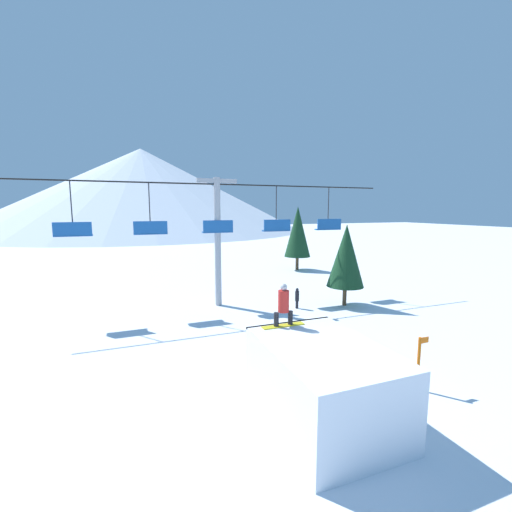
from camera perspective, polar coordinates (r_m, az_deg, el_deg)
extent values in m
plane|color=white|center=(10.36, 12.78, -26.78)|extent=(220.00, 220.00, 0.00)
cone|color=silver|center=(99.28, -18.46, 10.39)|extent=(85.61, 85.61, 21.78)
cube|color=white|center=(10.24, 11.07, -20.09)|extent=(2.97, 4.31, 2.17)
cube|color=silver|center=(11.50, 5.55, -11.04)|extent=(2.97, 0.10, 0.06)
cube|color=yellow|center=(11.11, 4.57, -11.48)|extent=(1.41, 0.26, 0.03)
cylinder|color=black|center=(10.93, 3.39, -10.50)|extent=(0.16, 0.16, 0.44)
cylinder|color=black|center=(11.14, 5.75, -10.18)|extent=(0.16, 0.16, 0.44)
cylinder|color=red|center=(10.87, 4.61, -7.52)|extent=(0.35, 0.35, 0.69)
sphere|color=#B2B2B7|center=(10.76, 4.64, -5.19)|extent=(0.22, 0.22, 0.22)
cylinder|color=#9E9EA3|center=(20.59, -6.40, 2.20)|extent=(0.39, 0.39, 7.68)
cube|color=#9E9EA3|center=(20.56, -6.56, 12.35)|extent=(2.40, 0.24, 0.24)
cylinder|color=black|center=(20.54, -6.55, 11.80)|extent=(22.50, 0.08, 0.08)
cylinder|color=#28282D|center=(19.99, -28.39, 7.01)|extent=(0.06, 0.06, 2.79)
cube|color=#195199|center=(20.04, -28.13, 3.02)|extent=(1.80, 0.44, 0.08)
cube|color=#195199|center=(19.84, -28.26, 3.99)|extent=(1.80, 0.08, 0.70)
cylinder|color=#28282D|center=(19.88, -17.32, 7.60)|extent=(0.06, 0.06, 2.79)
cube|color=#195199|center=(19.93, -17.15, 3.58)|extent=(1.80, 0.44, 0.08)
cube|color=#195199|center=(19.72, -17.16, 4.56)|extent=(1.80, 0.08, 0.70)
cylinder|color=#28282D|center=(20.49, -6.49, 7.90)|extent=(0.06, 0.06, 2.79)
cube|color=#195199|center=(20.54, -6.43, 4.00)|extent=(1.80, 0.44, 0.08)
cube|color=#195199|center=(20.34, -6.32, 4.95)|extent=(1.80, 0.08, 0.70)
cylinder|color=#28282D|center=(21.77, 3.39, 7.93)|extent=(0.06, 0.06, 2.79)
cube|color=#195199|center=(21.81, 3.36, 4.26)|extent=(1.80, 0.44, 0.08)
cube|color=#195199|center=(21.63, 3.57, 5.16)|extent=(1.80, 0.08, 0.70)
cylinder|color=#28282D|center=(23.61, 11.96, 7.77)|extent=(0.06, 0.06, 2.79)
cube|color=#195199|center=(23.65, 11.86, 4.39)|extent=(1.80, 0.44, 0.08)
cube|color=#195199|center=(23.48, 12.13, 5.21)|extent=(1.80, 0.08, 0.70)
cylinder|color=#4C3823|center=(21.69, 14.54, -6.43)|extent=(0.24, 0.24, 1.19)
cone|color=#14381E|center=(21.22, 14.77, 0.07)|extent=(2.21, 2.21, 3.77)
cylinder|color=#4C3823|center=(33.25, 6.87, -1.19)|extent=(0.30, 0.30, 1.31)
cone|color=#14381E|center=(32.91, 6.95, 4.06)|extent=(2.49, 2.49, 4.79)
cylinder|color=orange|center=(12.72, 25.44, -15.91)|extent=(0.10, 0.10, 1.79)
cube|color=orange|center=(12.56, 26.23, -12.47)|extent=(0.36, 0.02, 0.20)
cylinder|color=black|center=(20.60, 6.84, -8.05)|extent=(0.17, 0.17, 0.45)
cylinder|color=black|center=(20.46, 6.87, -6.64)|extent=(0.24, 0.24, 0.60)
sphere|color=#232328|center=(20.37, 6.88, -5.58)|extent=(0.18, 0.18, 0.18)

